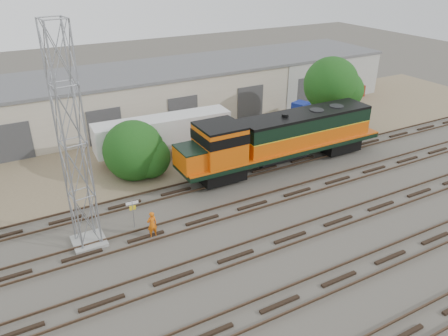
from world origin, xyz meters
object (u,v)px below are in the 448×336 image
signal_tower (73,146)px  locomotive (280,138)px  worker (152,224)px  semi_trailer (167,132)px

signal_tower → locomotive: bearing=11.1°
worker → semi_trailer: bearing=-120.7°
locomotive → worker: bearing=-160.7°
worker → semi_trailer: semi_trailer is taller
semi_trailer → locomotive: bearing=-38.0°
locomotive → signal_tower: size_ratio=1.39×
locomotive → semi_trailer: size_ratio=1.56×
locomotive → worker: (-13.02, -4.55, -1.66)m
locomotive → worker: locomotive is taller
signal_tower → worker: bearing=-18.8°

